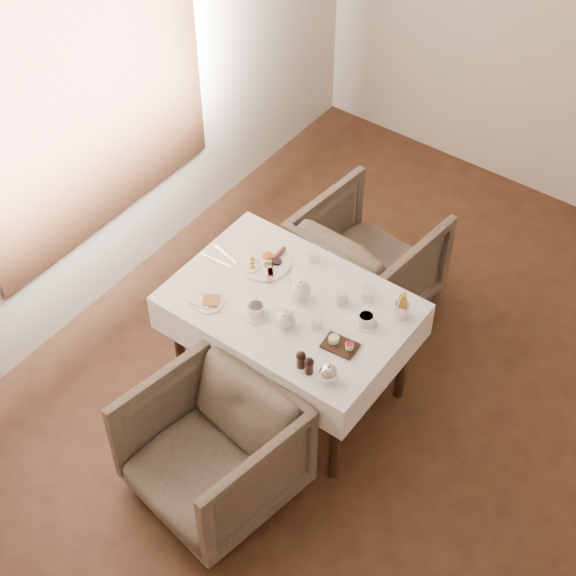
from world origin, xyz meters
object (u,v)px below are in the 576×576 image
Objects in this scene: armchair_near at (212,450)px; teapot_centre at (300,288)px; table at (291,316)px; breakfast_plate at (265,262)px; armchair_far at (367,259)px.

teapot_centre reaches higher than armchair_near.
table is 4.26× the size of breakfast_plate.
armchair_far is 0.87m from breakfast_plate.
armchair_near is 1.08m from breakfast_plate.
armchair_far is (-0.05, 0.88, -0.28)m from table.
table is 0.19m from teapot_centre.
breakfast_plate reaches higher than armchair_near.
table is 1.64× the size of armchair_near.
table reaches higher than armchair_far.
table is 8.14× the size of teapot_centre.
breakfast_plate is (-0.29, 0.15, 0.13)m from table.
armchair_far is at bearing 107.76° from teapot_centre.
breakfast_plate is (-0.36, 0.94, 0.41)m from armchair_near.
armchair_near is at bearing 99.84° from armchair_far.
armchair_far is at bearing 103.90° from armchair_near.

